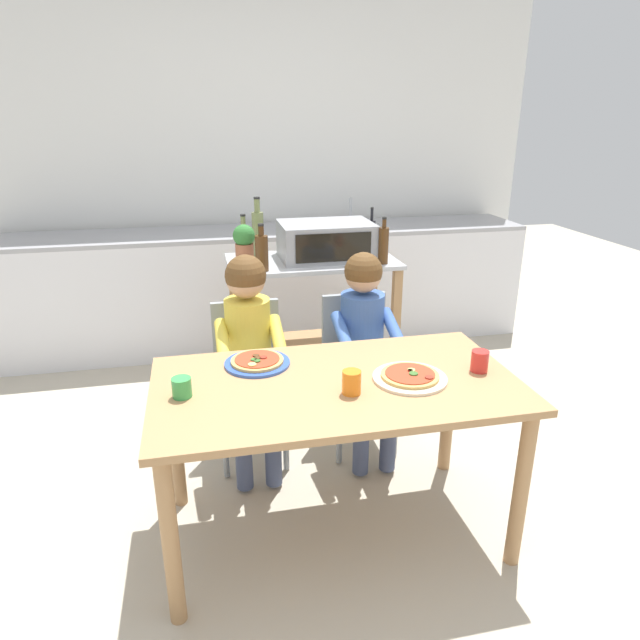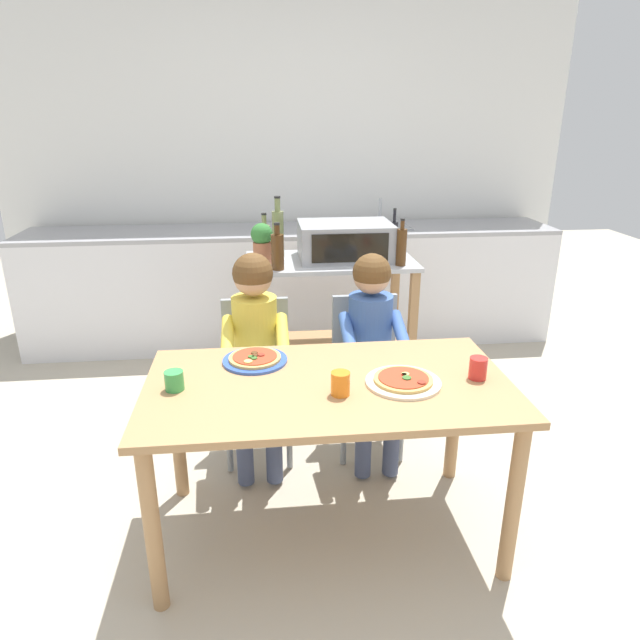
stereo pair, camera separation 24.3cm
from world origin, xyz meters
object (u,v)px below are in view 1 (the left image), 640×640
at_px(pizza_plate_blue_rimmed, 257,362).
at_px(drinking_cup_orange, 352,382).
at_px(toaster_oven, 326,240).
at_px(drinking_cup_green, 182,388).
at_px(dining_chair_left, 249,370).
at_px(child_in_yellow_shirt, 249,339).
at_px(child_in_blue_striped_shirt, 365,333).
at_px(drinking_cup_red, 480,361).
at_px(kitchen_island_cart, 312,305).
at_px(bottle_dark_olive_oil, 371,233).
at_px(dining_chair_right, 358,360).
at_px(bottle_brown_beer, 262,252).
at_px(pizza_plate_cream, 410,377).
at_px(dining_table, 336,403).
at_px(bottle_tall_green_wine, 383,245).
at_px(bottle_clear_vinegar, 244,240).
at_px(bottle_squat_spirits, 258,233).
at_px(potted_herb_plant, 244,244).

bearing_deg(pizza_plate_blue_rimmed, drinking_cup_orange, -46.14).
relative_size(toaster_oven, drinking_cup_green, 7.37).
bearing_deg(toaster_oven, dining_chair_left, -129.87).
bearing_deg(drinking_cup_orange, toaster_oven, 80.82).
bearing_deg(child_in_yellow_shirt, drinking_cup_orange, -64.94).
xyz_separation_m(child_in_blue_striped_shirt, drinking_cup_red, (0.30, -0.60, 0.08)).
bearing_deg(drinking_cup_red, kitchen_island_cart, 106.99).
height_order(bottle_dark_olive_oil, dining_chair_right, bottle_dark_olive_oil).
height_order(bottle_brown_beer, pizza_plate_cream, bottle_brown_beer).
bearing_deg(child_in_yellow_shirt, dining_table, -63.47).
distance_m(bottle_brown_beer, dining_chair_left, 0.69).
xyz_separation_m(bottle_tall_green_wine, pizza_plate_cream, (-0.28, -1.20, -0.26)).
bearing_deg(kitchen_island_cart, dining_chair_left, -125.48).
bearing_deg(pizza_plate_blue_rimmed, drinking_cup_green, -143.25).
bearing_deg(dining_chair_right, bottle_dark_olive_oil, 69.19).
bearing_deg(pizza_plate_blue_rimmed, kitchen_island_cart, 67.48).
distance_m(dining_chair_left, dining_chair_right, 0.58).
bearing_deg(bottle_clear_vinegar, toaster_oven, -18.78).
relative_size(kitchen_island_cart, dining_chair_left, 1.26).
height_order(bottle_squat_spirits, dining_table, bottle_squat_spirits).
bearing_deg(dining_chair_left, dining_chair_right, -0.25).
height_order(bottle_clear_vinegar, dining_chair_right, bottle_clear_vinegar).
bearing_deg(drinking_cup_orange, bottle_squat_spirits, 96.00).
height_order(bottle_dark_olive_oil, bottle_brown_beer, bottle_dark_olive_oil).
xyz_separation_m(bottle_dark_olive_oil, drinking_cup_red, (-0.02, -1.57, -0.21)).
distance_m(dining_table, dining_chair_left, 0.76).
bearing_deg(kitchen_island_cart, bottle_dark_olive_oil, 24.78).
relative_size(dining_table, drinking_cup_green, 19.00).
distance_m(bottle_dark_olive_oil, bottle_clear_vinegar, 0.83).
height_order(bottle_brown_beer, drinking_cup_green, bottle_brown_beer).
bearing_deg(dining_table, bottle_clear_vinegar, 98.09).
relative_size(bottle_clear_vinegar, pizza_plate_cream, 0.88).
relative_size(dining_table, child_in_yellow_shirt, 1.33).
bearing_deg(pizza_plate_blue_rimmed, pizza_plate_cream, -25.09).
bearing_deg(bottle_tall_green_wine, child_in_yellow_shirt, -145.87).
bearing_deg(drinking_cup_orange, bottle_clear_vinegar, 98.67).
distance_m(toaster_oven, bottle_clear_vinegar, 0.51).
distance_m(child_in_blue_striped_shirt, drinking_cup_red, 0.68).
distance_m(dining_chair_right, child_in_yellow_shirt, 0.62).
height_order(child_in_blue_striped_shirt, drinking_cup_red, child_in_blue_striped_shirt).
bearing_deg(kitchen_island_cart, child_in_yellow_shirt, -121.14).
height_order(toaster_oven, child_in_blue_striped_shirt, toaster_oven).
height_order(toaster_oven, drinking_cup_green, toaster_oven).
relative_size(drinking_cup_orange, drinking_cup_red, 1.03).
relative_size(toaster_oven, potted_herb_plant, 2.30).
distance_m(pizza_plate_blue_rimmed, drinking_cup_red, 0.92).
xyz_separation_m(toaster_oven, bottle_clear_vinegar, (-0.48, 0.16, -0.01)).
bearing_deg(drinking_cup_red, bottle_dark_olive_oil, 89.30).
relative_size(bottle_dark_olive_oil, bottle_brown_beer, 1.01).
xyz_separation_m(kitchen_island_cart, pizza_plate_cream, (0.11, -1.38, 0.15)).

